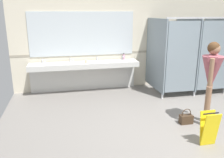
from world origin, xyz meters
TOP-DOWN VIEW (x-y plane):
  - ground_plane at (0.00, 0.00)m, footprint 7.35×6.95m
  - wall_back at (0.00, 3.23)m, footprint 7.35×0.12m
  - wall_back_tile_band at (0.00, 3.17)m, footprint 7.35×0.01m
  - vanity_counter at (-1.70, 2.97)m, footprint 3.00×0.55m
  - mirror_panel at (-1.70, 3.16)m, footprint 2.90×0.02m
  - bathroom_stalls at (1.61, 2.30)m, footprint 2.85×1.30m
  - person_standing at (0.48, 0.37)m, footprint 0.56×0.56m
  - handbag at (0.09, 0.47)m, footprint 0.26×0.14m
  - soap_dispenser at (-0.53, 3.04)m, footprint 0.07×0.07m
  - paper_cup at (-1.67, 2.78)m, footprint 0.07×0.07m
  - wet_floor_sign at (0.04, -0.34)m, footprint 0.28×0.19m

SIDE VIEW (x-z plane):
  - ground_plane at x=0.00m, z-range -0.10..0.00m
  - handbag at x=0.09m, z-range -0.06..0.26m
  - wet_floor_sign at x=0.04m, z-range 0.01..0.61m
  - vanity_counter at x=-1.70m, z-range 0.14..1.12m
  - paper_cup at x=-1.67m, z-range 0.86..0.95m
  - soap_dispenser at x=-0.53m, z-range 0.85..1.03m
  - wall_back_tile_band at x=0.00m, z-range 1.02..1.08m
  - person_standing at x=0.48m, z-range 0.22..1.89m
  - bathroom_stalls at x=1.61m, z-range 0.05..2.13m
  - wall_back at x=0.00m, z-range 0.00..2.63m
  - mirror_panel at x=-1.70m, z-range 1.01..2.21m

